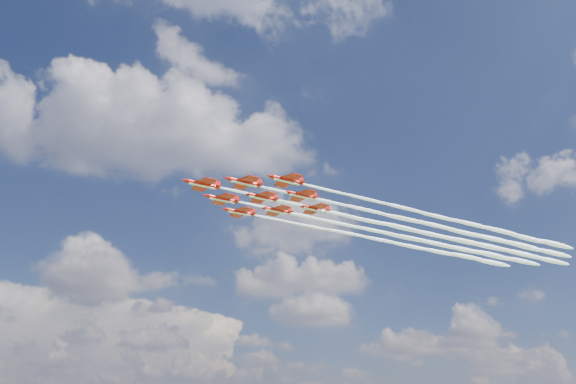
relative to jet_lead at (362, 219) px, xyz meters
name	(u,v)px	position (x,y,z in m)	size (l,w,h in m)	color
jet_lead	(362,219)	(0.00, 0.00, 0.00)	(111.19, 51.79, 2.96)	#B9110A
jet_row2_port	(399,218)	(11.57, -2.93, 0.00)	(111.19, 51.79, 2.96)	#B9110A
jet_row2_starb	(371,230)	(5.69, 10.49, 0.00)	(111.19, 51.79, 2.96)	#B9110A
jet_row3_port	(436,216)	(23.13, -5.85, 0.00)	(111.19, 51.79, 2.96)	#B9110A
jet_row3_centre	(406,229)	(17.26, 7.56, 0.00)	(111.19, 51.79, 2.96)	#B9110A
jet_row3_starb	(378,240)	(11.38, 20.97, 0.00)	(111.19, 51.79, 2.96)	#B9110A
jet_row4_port	(441,227)	(28.83, 4.63, 0.00)	(111.19, 51.79, 2.96)	#B9110A
jet_row4_starb	(412,238)	(22.95, 18.05, 0.00)	(111.19, 51.79, 2.96)	#B9110A
jet_tail	(445,237)	(34.52, 15.12, 0.00)	(111.19, 51.79, 2.96)	#B9110A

